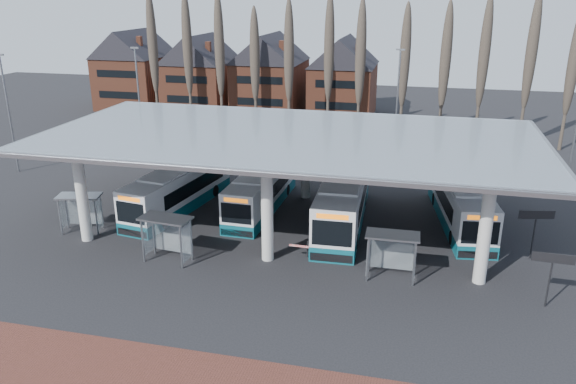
% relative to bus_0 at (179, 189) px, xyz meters
% --- Properties ---
extents(ground, '(140.00, 140.00, 0.00)m').
position_rel_bus_0_xyz_m(ground, '(8.47, -9.06, -1.48)').
color(ground, black).
rests_on(ground, ground).
extents(station_canopy, '(32.00, 16.00, 6.34)m').
position_rel_bus_0_xyz_m(station_canopy, '(8.47, -1.06, 4.21)').
color(station_canopy, silver).
rests_on(station_canopy, ground).
extents(poplar_row, '(45.10, 1.10, 14.50)m').
position_rel_bus_0_xyz_m(poplar_row, '(8.47, 23.94, 7.30)').
color(poplar_row, '#473D33').
rests_on(poplar_row, ground).
extents(townhouse_row, '(36.80, 10.30, 12.25)m').
position_rel_bus_0_xyz_m(townhouse_row, '(-7.28, 34.94, 4.46)').
color(townhouse_row, brown).
rests_on(townhouse_row, ground).
extents(lamp_post_a, '(0.80, 0.16, 10.17)m').
position_rel_bus_0_xyz_m(lamp_post_a, '(-9.53, 12.94, 3.86)').
color(lamp_post_a, slate).
rests_on(lamp_post_a, ground).
extents(lamp_post_b, '(0.80, 0.16, 10.17)m').
position_rel_bus_0_xyz_m(lamp_post_b, '(14.47, 16.94, 3.86)').
color(lamp_post_b, slate).
rests_on(lamp_post_b, ground).
extents(lamp_post_d, '(0.80, 0.16, 10.17)m').
position_rel_bus_0_xyz_m(lamp_post_d, '(-17.53, 4.94, 3.86)').
color(lamp_post_d, slate).
rests_on(lamp_post_d, ground).
extents(bus_0, '(4.06, 11.51, 3.13)m').
position_rel_bus_0_xyz_m(bus_0, '(0.00, 0.00, 0.00)').
color(bus_0, silver).
rests_on(bus_0, ground).
extents(bus_1, '(2.60, 10.92, 3.02)m').
position_rel_bus_0_xyz_m(bus_1, '(5.84, 1.44, -0.05)').
color(bus_1, silver).
rests_on(bus_1, ground).
extents(bus_2, '(3.11, 12.57, 3.47)m').
position_rel_bus_0_xyz_m(bus_2, '(12.01, 0.04, 0.16)').
color(bus_2, silver).
rests_on(bus_2, ground).
extents(bus_3, '(4.08, 11.65, 3.17)m').
position_rel_bus_0_xyz_m(bus_3, '(19.75, 1.92, 0.02)').
color(bus_3, silver).
rests_on(bus_3, ground).
extents(shelter_0, '(2.99, 1.95, 2.55)m').
position_rel_bus_0_xyz_m(shelter_0, '(-4.57, -5.31, 0.38)').
color(shelter_0, gray).
rests_on(shelter_0, ground).
extents(shelter_1, '(3.11, 1.79, 2.75)m').
position_rel_bus_0_xyz_m(shelter_1, '(2.81, -7.95, 0.53)').
color(shelter_1, gray).
rests_on(shelter_1, ground).
extents(shelter_2, '(2.91, 1.49, 2.69)m').
position_rel_bus_0_xyz_m(shelter_2, '(15.70, -7.15, 0.48)').
color(shelter_2, gray).
rests_on(shelter_2, ground).
extents(info_sign_0, '(1.99, 0.19, 2.96)m').
position_rel_bus_0_xyz_m(info_sign_0, '(23.53, -8.43, 1.01)').
color(info_sign_0, black).
rests_on(info_sign_0, ground).
extents(info_sign_1, '(2.04, 0.60, 3.08)m').
position_rel_bus_0_xyz_m(info_sign_1, '(23.67, -2.83, 1.11)').
color(info_sign_1, black).
rests_on(info_sign_1, ground).
extents(barrier, '(2.05, 0.59, 1.02)m').
position_rel_bus_0_xyz_m(barrier, '(10.71, -6.09, -0.68)').
color(barrier, black).
rests_on(barrier, ground).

